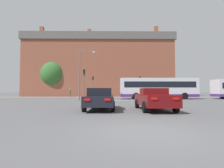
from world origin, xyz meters
name	(u,v)px	position (x,y,z in m)	size (l,w,h in m)	color
ground_plane	(145,132)	(0.00, 0.00, 0.00)	(400.00, 400.00, 0.00)	#545456
stop_line_strip	(118,100)	(0.00, 18.03, 0.00)	(7.28, 0.30, 0.01)	silver
far_pavement	(115,97)	(0.00, 30.88, 0.01)	(68.09, 2.50, 0.01)	gray
brick_civic_building	(100,68)	(-3.77, 41.11, 7.51)	(35.97, 14.44, 17.47)	brown
car_saloon_left	(100,99)	(-1.72, 6.43, 0.73)	(1.94, 4.60, 1.41)	black
car_roadster_right	(154,99)	(1.78, 5.97, 0.72)	(2.01, 4.46, 1.42)	#600C0F
bus_crossing_lead	(158,88)	(6.49, 21.92, 1.74)	(11.78, 2.64, 3.23)	silver
traffic_light_far_left	(93,83)	(-4.56, 30.57, 2.89)	(0.26, 0.31, 4.30)	slate
traffic_light_near_left	(84,79)	(-4.62, 18.62, 2.84)	(0.26, 0.31, 4.22)	slate
traffic_light_far_right	(140,83)	(5.17, 30.39, 2.88)	(0.26, 0.31, 4.29)	slate
street_lamp_junction	(83,69)	(-4.78, 18.35, 4.19)	(2.31, 0.36, 6.77)	slate
pedestrian_waiting	(70,92)	(-9.39, 31.24, 1.02)	(0.32, 0.45, 1.73)	brown
tree_by_building	(54,74)	(-14.33, 36.08, 5.24)	(6.31, 6.31, 8.56)	#4C3823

